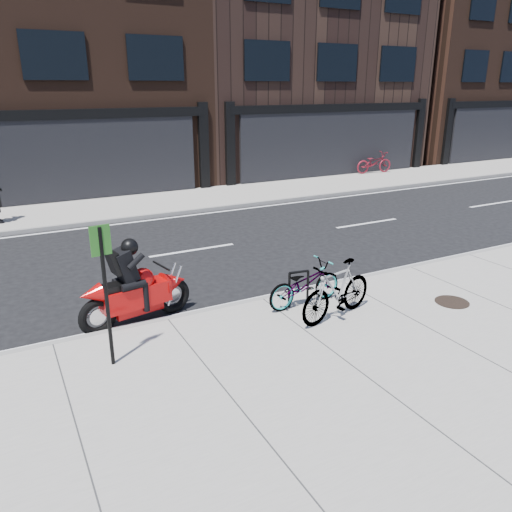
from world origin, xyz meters
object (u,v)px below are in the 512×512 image
bicycle_front (305,284)px  motorcycle (141,288)px  bike_rack (299,285)px  manhole_cover (452,302)px  sign_post (105,284)px  bicycle_rear (337,290)px  bicycle_far (374,163)px

bicycle_front → motorcycle: size_ratio=0.75×
motorcycle → bike_rack: bearing=-31.1°
manhole_cover → sign_post: (-6.49, 0.81, 1.32)m
bicycle_rear → motorcycle: size_ratio=0.81×
bike_rack → manhole_cover: (2.80, -1.29, -0.42)m
motorcycle → bicycle_far: motorcycle is taller
bicycle_rear → bike_rack: bearing=-167.9°
bike_rack → sign_post: size_ratio=0.33×
motorcycle → sign_post: (-0.88, -1.51, 0.78)m
bike_rack → bicycle_far: 16.51m
bike_rack → bicycle_rear: (0.35, -0.75, 0.11)m
motorcycle → bicycle_rear: bearing=-40.5°
manhole_cover → bicycle_rear: bearing=167.6°
manhole_cover → bicycle_front: bearing=154.1°
bike_rack → bicycle_front: bearing=0.0°
bike_rack → sign_post: bearing=-172.5°
motorcycle → sign_post: sign_post is taller
bicycle_front → bicycle_far: bearing=-49.4°
sign_post → motorcycle: bearing=50.9°
bicycle_front → bicycle_rear: (0.21, -0.75, 0.11)m
bicycle_rear → sign_post: bearing=-106.4°
sign_post → bicycle_rear: bearing=-12.5°
sign_post → bike_rack: bearing=-1.2°
bicycle_rear → sign_post: size_ratio=0.81×
bicycle_far → sign_post: bearing=133.1°
manhole_cover → sign_post: size_ratio=0.30×
bicycle_front → sign_post: bearing=92.9°
bicycle_rear → bicycle_far: bearing=124.7°
bike_rack → bicycle_front: 0.14m
motorcycle → manhole_cover: bearing=-33.5°
bicycle_front → sign_post: (-3.83, -0.49, 0.89)m
manhole_cover → sign_post: 6.67m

